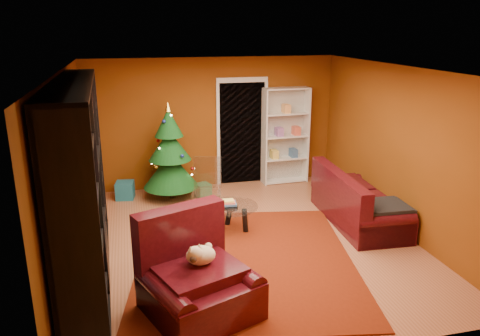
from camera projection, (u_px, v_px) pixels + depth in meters
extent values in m
cube|color=#955335|center=(246.00, 242.00, 7.24)|extent=(5.00, 5.50, 0.05)
cube|color=silver|center=(247.00, 68.00, 6.47)|extent=(5.00, 5.50, 0.05)
cube|color=brown|center=(213.00, 123.00, 9.44)|extent=(5.00, 0.05, 2.60)
cube|color=brown|center=(65.00, 171.00, 6.29)|extent=(0.05, 5.50, 2.60)
cube|color=brown|center=(400.00, 149.00, 7.42)|extent=(0.05, 5.50, 2.60)
cube|color=#661D09|center=(245.00, 260.00, 6.60)|extent=(3.55, 3.95, 0.02)
cube|color=#176076|center=(125.00, 190.00, 8.94)|extent=(0.37, 0.37, 0.33)
cube|color=#296539|center=(203.00, 190.00, 9.04)|extent=(0.34, 0.34, 0.26)
cube|color=#9F3D27|center=(158.00, 187.00, 9.30)|extent=(0.30, 0.30, 0.23)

